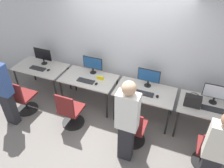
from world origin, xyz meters
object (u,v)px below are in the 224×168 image
Objects in this scene: handbag at (193,101)px; keyboard_far_right at (212,109)px; monitor_far_right at (216,93)px; keyboard_far_left at (38,68)px; monitor_far_left at (43,55)px; keyboard_left at (86,81)px; office_chair_far_right at (210,153)px; person_far_right at (216,151)px; monitor_left at (93,64)px; office_chair_right at (133,129)px; mouse_far_left at (48,70)px; mouse_right at (157,96)px; keyboard_right at (144,93)px; office_chair_left at (70,112)px; person_right at (127,121)px; mouse_left at (96,84)px; office_chair_far_left at (23,99)px; monitor_right at (149,77)px.

keyboard_far_right is at bearing 4.17° from handbag.
keyboard_far_left is at bearing -176.41° from monitor_far_right.
monitor_far_left is 1.34m from keyboard_left.
office_chair_far_right is 0.61m from person_far_right.
keyboard_far_right is 1.30× the size of handbag.
monitor_far_left is 0.34m from keyboard_far_left.
monitor_left is at bearing 3.28° from monitor_far_left.
handbag is (0.92, 0.65, 0.49)m from office_chair_right.
office_chair_far_right is (3.93, -0.93, -0.60)m from monitor_far_left.
keyboard_far_left is at bearing 165.18° from person_far_right.
mouse_far_left is 3.74m from office_chair_far_right.
keyboard_far_left is 2.85m from mouse_right.
monitor_far_right is at bearing 10.24° from keyboard_right.
office_chair_right is 1.47m from person_far_right.
monitor_left is 5.15× the size of mouse_right.
person_far_right is at bearing -16.07° from office_chair_right.
office_chair_left is 2.85m from monitor_far_right.
handbag is (3.50, -0.26, -0.11)m from monitor_far_left.
monitor_left reaches higher than office_chair_right.
handbag is at bearing 111.79° from person_far_right.
monitor_far_right is 1.28m from person_far_right.
person_far_right is 5.21× the size of handbag.
monitor_far_left is 1.19× the size of keyboard_right.
monitor_far_left is 1.19× the size of keyboard_left.
mouse_right is at bearing 0.14° from keyboard_far_left.
keyboard_left is 0.23× the size of person_right.
handbag is at bearing 1.58° from mouse_left.
person_right is 1.93× the size of office_chair_far_right.
person_right reaches higher than keyboard_left.
office_chair_left and office_chair_right have the same top height.
office_chair_left is at bearing -92.73° from monitor_left.
office_chair_far_left is 1.47m from keyboard_left.
office_chair_far_left reaches higher than keyboard_far_left.
mouse_left is at bearing 150.02° from office_chair_right.
keyboard_right is at bearing 88.80° from person_right.
monitor_far_left is at bearing 160.58° from office_chair_right.
handbag is (3.50, -0.00, 0.11)m from keyboard_far_left.
keyboard_right is (1.29, 0.05, 0.00)m from keyboard_left.
monitor_left is 1.00× the size of monitor_right.
office_chair_left reaches higher than keyboard_far_right.
mouse_right is (2.85, -0.25, -0.21)m from monitor_far_left.
keyboard_right is 1.70m from person_far_right.
monitor_far_right is at bearing 19.44° from office_chair_left.
mouse_left is 0.30× the size of handbag.
mouse_left is 0.23× the size of keyboard_right.
office_chair_right is at bearing -19.42° from monitor_far_left.
keyboard_far_right is at bearing 38.43° from person_right.
monitor_far_left is 4.08m from office_chair_far_right.
keyboard_left is 2.60m from monitor_far_right.
keyboard_left is 4.33× the size of mouse_right.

